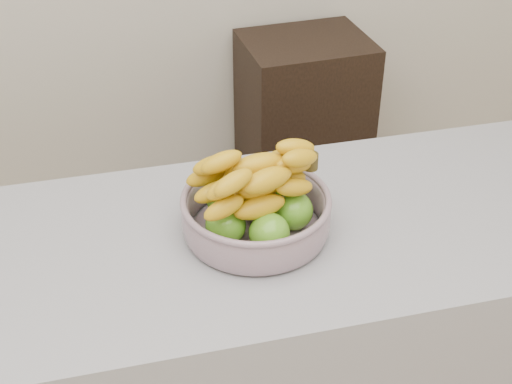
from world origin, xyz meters
TOP-DOWN VIEW (x-y plane):
  - cabinet at (0.68, 1.78)m, footprint 0.47×0.38m
  - fruit_bowl at (0.21, 0.63)m, footprint 0.30×0.30m

SIDE VIEW (x-z plane):
  - cabinet at x=0.68m, z-range 0.00..0.81m
  - fruit_bowl at x=0.21m, z-range 0.87..1.05m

